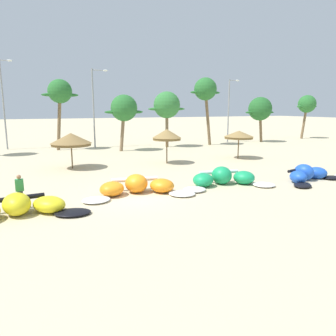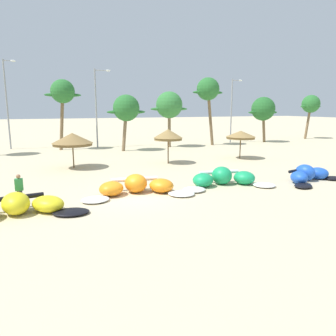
{
  "view_description": "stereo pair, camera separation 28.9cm",
  "coord_description": "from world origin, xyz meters",
  "px_view_note": "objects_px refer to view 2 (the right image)",
  "views": [
    {
      "loc": [
        -4.8,
        -15.75,
        4.66
      ],
      "look_at": [
        2.88,
        2.0,
        1.0
      ],
      "focal_mm": 34.16,
      "sensor_mm": 36.0,
      "label": 1
    },
    {
      "loc": [
        -4.53,
        -15.86,
        4.66
      ],
      "look_at": [
        2.88,
        2.0,
        1.0
      ],
      "focal_mm": 34.16,
      "sensor_mm": 36.0,
      "label": 2
    }
  ],
  "objects_px": {
    "palm_left_of_gap": "(63,93)",
    "lamppost_east_center": "(97,104)",
    "palm_right_of_gap": "(208,90)",
    "kite_center": "(224,179)",
    "person_near_kites": "(19,191)",
    "palm_right": "(263,109)",
    "kite_left": "(16,208)",
    "kite_right_of_center": "(309,175)",
    "palm_center_right": "(169,105)",
    "palm_rightmost": "(311,105)",
    "palm_center_left": "(126,109)",
    "kite_left_of_center": "(137,187)",
    "lamppost_east": "(232,107)",
    "beach_umbrella_outermost": "(241,135)",
    "beach_umbrella_near_palms": "(168,135)",
    "lamppost_west_center": "(7,101)",
    "beach_umbrella_middle": "(72,139)"
  },
  "relations": [
    {
      "from": "palm_rightmost",
      "to": "kite_center",
      "type": "bearing_deg",
      "value": -143.65
    },
    {
      "from": "kite_center",
      "to": "kite_right_of_center",
      "type": "bearing_deg",
      "value": -11.53
    },
    {
      "from": "beach_umbrella_outermost",
      "to": "person_near_kites",
      "type": "relative_size",
      "value": 1.67
    },
    {
      "from": "lamppost_east_center",
      "to": "palm_right_of_gap",
      "type": "bearing_deg",
      "value": -12.98
    },
    {
      "from": "kite_center",
      "to": "palm_rightmost",
      "type": "xyz_separation_m",
      "value": [
        28.16,
        20.72,
        4.69
      ]
    },
    {
      "from": "lamppost_east_center",
      "to": "lamppost_east",
      "type": "height_order",
      "value": "lamppost_east_center"
    },
    {
      "from": "kite_center",
      "to": "lamppost_east_center",
      "type": "xyz_separation_m",
      "value": [
        -3.48,
        21.97,
        4.65
      ]
    },
    {
      "from": "lamppost_west_center",
      "to": "kite_right_of_center",
      "type": "bearing_deg",
      "value": -53.71
    },
    {
      "from": "beach_umbrella_outermost",
      "to": "palm_right",
      "type": "relative_size",
      "value": 0.44
    },
    {
      "from": "beach_umbrella_middle",
      "to": "lamppost_west_center",
      "type": "relative_size",
      "value": 0.32
    },
    {
      "from": "palm_center_left",
      "to": "lamppost_east_center",
      "type": "bearing_deg",
      "value": 118.72
    },
    {
      "from": "palm_center_right",
      "to": "palm_right_of_gap",
      "type": "relative_size",
      "value": 0.79
    },
    {
      "from": "beach_umbrella_middle",
      "to": "lamppost_west_center",
      "type": "distance_m",
      "value": 16.09
    },
    {
      "from": "kite_left_of_center",
      "to": "palm_left_of_gap",
      "type": "bearing_deg",
      "value": 95.03
    },
    {
      "from": "kite_left",
      "to": "lamppost_east_center",
      "type": "xyz_separation_m",
      "value": [
        7.9,
        23.32,
        4.69
      ]
    },
    {
      "from": "palm_left_of_gap",
      "to": "palm_center_left",
      "type": "xyz_separation_m",
      "value": [
        6.15,
        -3.53,
        -1.7
      ]
    },
    {
      "from": "person_near_kites",
      "to": "palm_center_left",
      "type": "bearing_deg",
      "value": 60.55
    },
    {
      "from": "palm_left_of_gap",
      "to": "kite_center",
      "type": "bearing_deg",
      "value": -71.03
    },
    {
      "from": "palm_right_of_gap",
      "to": "lamppost_east_center",
      "type": "bearing_deg",
      "value": 167.02
    },
    {
      "from": "palm_right",
      "to": "lamppost_west_center",
      "type": "height_order",
      "value": "lamppost_west_center"
    },
    {
      "from": "palm_right",
      "to": "kite_left",
      "type": "bearing_deg",
      "value": -145.12
    },
    {
      "from": "person_near_kites",
      "to": "lamppost_east",
      "type": "distance_m",
      "value": 33.04
    },
    {
      "from": "kite_right_of_center",
      "to": "palm_center_left",
      "type": "distance_m",
      "value": 20.52
    },
    {
      "from": "beach_umbrella_middle",
      "to": "palm_right",
      "type": "height_order",
      "value": "palm_right"
    },
    {
      "from": "palm_rightmost",
      "to": "lamppost_west_center",
      "type": "distance_m",
      "value": 41.32
    },
    {
      "from": "palm_left_of_gap",
      "to": "lamppost_east_center",
      "type": "xyz_separation_m",
      "value": [
        3.84,
        0.67,
        -1.19
      ]
    },
    {
      "from": "kite_left_of_center",
      "to": "palm_right_of_gap",
      "type": "height_order",
      "value": "palm_right_of_gap"
    },
    {
      "from": "kite_left_of_center",
      "to": "beach_umbrella_middle",
      "type": "distance_m",
      "value": 9.65
    },
    {
      "from": "lamppost_east",
      "to": "person_near_kites",
      "type": "bearing_deg",
      "value": -140.84
    },
    {
      "from": "lamppost_east",
      "to": "lamppost_east_center",
      "type": "bearing_deg",
      "value": 175.55
    },
    {
      "from": "beach_umbrella_outermost",
      "to": "palm_center_right",
      "type": "distance_m",
      "value": 11.43
    },
    {
      "from": "kite_left_of_center",
      "to": "beach_umbrella_outermost",
      "type": "height_order",
      "value": "beach_umbrella_outermost"
    },
    {
      "from": "kite_center",
      "to": "palm_rightmost",
      "type": "distance_m",
      "value": 35.28
    },
    {
      "from": "kite_right_of_center",
      "to": "beach_umbrella_near_palms",
      "type": "height_order",
      "value": "beach_umbrella_near_palms"
    },
    {
      "from": "person_near_kites",
      "to": "lamppost_west_center",
      "type": "bearing_deg",
      "value": 94.07
    },
    {
      "from": "beach_umbrella_near_palms",
      "to": "lamppost_west_center",
      "type": "relative_size",
      "value": 0.29
    },
    {
      "from": "palm_right_of_gap",
      "to": "beach_umbrella_near_palms",
      "type": "bearing_deg",
      "value": -132.61
    },
    {
      "from": "kite_center",
      "to": "palm_right_of_gap",
      "type": "height_order",
      "value": "palm_right_of_gap"
    },
    {
      "from": "kite_left",
      "to": "lamppost_east_center",
      "type": "height_order",
      "value": "lamppost_east_center"
    },
    {
      "from": "beach_umbrella_middle",
      "to": "palm_right",
      "type": "relative_size",
      "value": 0.51
    },
    {
      "from": "kite_left",
      "to": "kite_right_of_center",
      "type": "xyz_separation_m",
      "value": [
        17.01,
        0.2,
        0.03
      ]
    },
    {
      "from": "palm_right",
      "to": "kite_left_of_center",
      "type": "bearing_deg",
      "value": -141.1
    },
    {
      "from": "kite_left_of_center",
      "to": "palm_left_of_gap",
      "type": "distance_m",
      "value": 22.0
    },
    {
      "from": "kite_left_of_center",
      "to": "palm_center_right",
      "type": "distance_m",
      "value": 21.86
    },
    {
      "from": "person_near_kites",
      "to": "palm_rightmost",
      "type": "height_order",
      "value": "palm_rightmost"
    },
    {
      "from": "palm_right_of_gap",
      "to": "palm_right",
      "type": "relative_size",
      "value": 1.36
    },
    {
      "from": "person_near_kites",
      "to": "palm_right",
      "type": "xyz_separation_m",
      "value": [
        29.5,
        19.41,
        3.63
      ]
    },
    {
      "from": "beach_umbrella_outermost",
      "to": "palm_right_of_gap",
      "type": "bearing_deg",
      "value": 76.83
    },
    {
      "from": "kite_left_of_center",
      "to": "kite_center",
      "type": "bearing_deg",
      "value": -1.84
    },
    {
      "from": "palm_center_right",
      "to": "beach_umbrella_outermost",
      "type": "bearing_deg",
      "value": -76.45
    }
  ]
}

